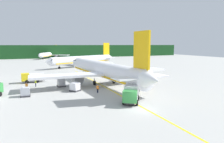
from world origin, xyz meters
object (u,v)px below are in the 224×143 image
at_px(cargo_container_near, 75,87).
at_px(crew_loader_left, 36,82).
at_px(crew_loader_right, 98,88).
at_px(service_truck_pushback, 131,92).
at_px(cargo_container_far, 61,82).
at_px(service_truck_baggage, 32,77).
at_px(crew_supervisor, 27,86).
at_px(airliner_mid_apron, 84,60).
at_px(airliner_foreground, 103,70).
at_px(airliner_far_taxiway, 50,54).
at_px(cargo_container_mid, 25,92).
at_px(airliner_distant, 69,53).
at_px(crew_marshaller, 139,87).

xyz_separation_m(cargo_container_near, crew_loader_left, (-7.36, 7.86, 0.17)).
relative_size(cargo_container_near, crew_loader_right, 1.52).
xyz_separation_m(service_truck_pushback, cargo_container_far, (-9.04, 17.11, -0.56)).
relative_size(service_truck_baggage, crew_loader_right, 3.39).
xyz_separation_m(service_truck_baggage, crew_supervisor, (-1.35, -9.27, -0.45)).
bearing_deg(airliner_mid_apron, airliner_foreground, -98.40).
bearing_deg(airliner_far_taxiway, service_truck_baggage, -98.22).
relative_size(airliner_foreground, service_truck_baggage, 7.47).
height_order(cargo_container_far, crew_supervisor, cargo_container_far).
distance_m(service_truck_pushback, cargo_container_far, 19.36).
bearing_deg(cargo_container_mid, cargo_container_near, 4.42).
height_order(airliner_foreground, airliner_mid_apron, airliner_foreground).
distance_m(airliner_distant, crew_loader_right, 137.82).
bearing_deg(crew_marshaller, airliner_foreground, 109.43).
height_order(crew_marshaller, crew_supervisor, crew_marshaller).
bearing_deg(crew_marshaller, service_truck_pushback, -129.74).
height_order(cargo_container_near, cargo_container_mid, cargo_container_near).
distance_m(airliner_mid_apron, crew_supervisor, 47.26).
bearing_deg(cargo_container_mid, service_truck_pushback, -32.47).
xyz_separation_m(cargo_container_near, crew_loader_right, (3.81, -3.26, 0.09)).
xyz_separation_m(cargo_container_near, cargo_container_mid, (-9.51, -0.73, -0.01)).
bearing_deg(cargo_container_mid, airliner_mid_apron, 63.11).
xyz_separation_m(crew_loader_left, crew_supervisor, (-1.88, -3.28, -0.10)).
bearing_deg(crew_loader_right, airliner_foreground, 64.00).
bearing_deg(service_truck_pushback, airliner_foreground, 86.58).
height_order(airliner_distant, crew_marshaller, airliner_distant).
xyz_separation_m(airliner_distant, cargo_container_near, (-23.74, -133.10, -1.44)).
height_order(cargo_container_far, crew_loader_right, cargo_container_far).
bearing_deg(cargo_container_near, crew_loader_left, 133.13).
distance_m(cargo_container_mid, crew_loader_left, 8.86).
xyz_separation_m(airliner_far_taxiway, cargo_container_mid, (-15.23, -108.86, -1.81)).
height_order(airliner_far_taxiway, airliner_distant, airliner_far_taxiway).
distance_m(airliner_distant, crew_supervisor, 132.69).
distance_m(service_truck_baggage, cargo_container_near, 15.95).
relative_size(airliner_mid_apron, service_truck_pushback, 5.31).
xyz_separation_m(airliner_far_taxiway, crew_loader_right, (-1.91, -111.38, -1.70)).
xyz_separation_m(airliner_far_taxiway, crew_loader_left, (-13.08, -100.26, -1.63)).
bearing_deg(cargo_container_near, airliner_far_taxiway, 86.97).
relative_size(airliner_far_taxiway, crew_marshaller, 18.48).
bearing_deg(service_truck_pushback, cargo_container_far, 117.84).
relative_size(cargo_container_mid, cargo_container_far, 0.86).
relative_size(service_truck_baggage, cargo_container_mid, 3.03).
bearing_deg(airliner_distant, airliner_far_taxiway, -125.81).
relative_size(service_truck_pushback, cargo_container_far, 3.04).
xyz_separation_m(crew_marshaller, crew_loader_left, (-19.33, 13.30, 0.08)).
height_order(airliner_foreground, cargo_container_mid, airliner_foreground).
height_order(cargo_container_mid, crew_supervisor, cargo_container_mid).
bearing_deg(airliner_far_taxiway, airliner_distant, 54.19).
bearing_deg(airliner_foreground, airliner_mid_apron, 81.60).
xyz_separation_m(airliner_far_taxiway, crew_marshaller, (6.25, -113.56, -1.71)).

